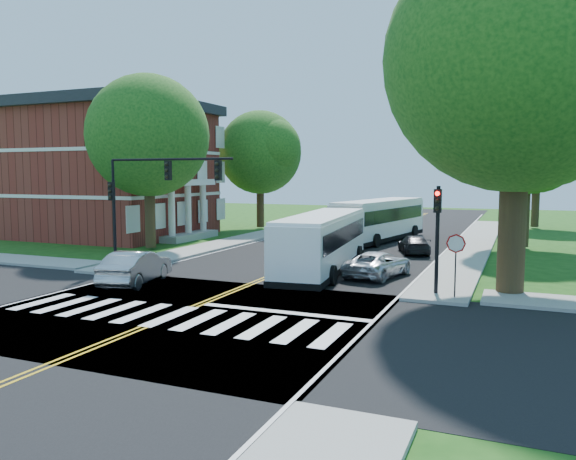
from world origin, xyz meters
The scene contains 24 objects.
ground centered at (0.00, 0.00, 0.00)m, with size 140.00×140.00×0.00m, color #164611.
road centered at (0.00, 18.00, 0.01)m, with size 14.00×96.00×0.01m, color black.
cross_road centered at (0.00, 0.00, 0.01)m, with size 60.00×12.00×0.01m, color black.
center_line centered at (0.00, 22.00, 0.01)m, with size 0.36×70.00×0.01m, color gold.
edge_line_w centered at (-6.80, 22.00, 0.01)m, with size 0.12×70.00×0.01m, color silver.
edge_line_e centered at (6.80, 22.00, 0.01)m, with size 0.12×70.00×0.01m, color silver.
crosswalk centered at (0.00, -0.50, 0.02)m, with size 12.60×3.00×0.01m, color silver.
stop_bar centered at (3.50, 1.60, 0.02)m, with size 6.60×0.40×0.01m, color silver.
sidewalk_nw centered at (-8.30, 25.00, 0.07)m, with size 2.60×40.00×0.15m, color gray.
sidewalk_ne centered at (8.30, 25.00, 0.07)m, with size 2.60×40.00×0.15m, color gray.
tree_ne_big centered at (11.00, 8.00, 9.62)m, with size 10.80×10.80×14.91m.
tree_west_near centered at (-11.50, 14.00, 7.53)m, with size 8.00×8.00×11.40m.
tree_west_far centered at (-11.00, 30.00, 7.00)m, with size 7.60×7.60×10.67m.
tree_east_mid centered at (11.50, 24.00, 7.86)m, with size 8.40×8.40×11.93m.
tree_east_far centered at (12.50, 40.00, 6.86)m, with size 7.20×7.20×10.34m.
brick_building centered at (-21.95, 20.00, 5.42)m, with size 20.00×13.00×10.80m.
signal_nw centered at (-5.86, 6.43, 4.38)m, with size 7.15×0.46×5.66m.
signal_ne centered at (8.20, 6.44, 2.96)m, with size 0.30×0.46×4.40m.
stop_sign centered at (9.00, 5.98, 2.03)m, with size 0.76×0.08×2.53m.
bus_lead centered at (1.93, 10.33, 1.58)m, with size 3.69×11.67×2.97m.
bus_follow centered at (1.53, 24.57, 1.65)m, with size 4.60×12.23×3.10m.
hatchback centered at (-4.88, 3.90, 0.78)m, with size 1.63×4.66×1.54m, color #A2A5A9.
suv centered at (4.95, 9.95, 0.63)m, with size 2.06×4.47×1.24m, color silver.
dark_sedan centered at (5.13, 18.74, 0.59)m, with size 1.63×4.02×1.17m, color black.
Camera 1 is at (11.34, -16.82, 5.02)m, focal length 35.00 mm.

